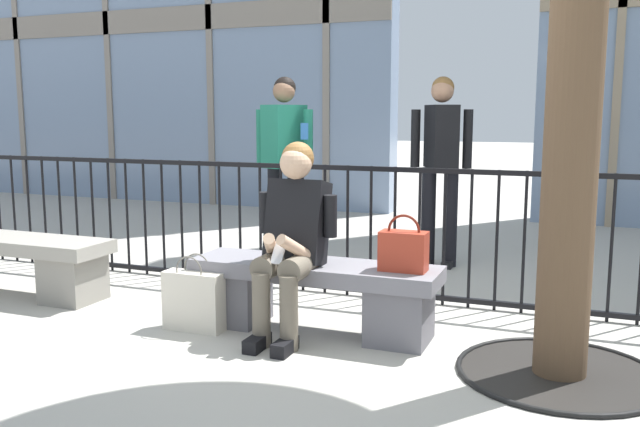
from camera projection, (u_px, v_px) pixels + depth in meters
name	position (u px, v px, depth m)	size (l,w,h in m)	color
ground_plane	(314.00, 331.00, 4.31)	(60.00, 60.00, 0.00)	#B2ADA3
stone_bench	(314.00, 290.00, 4.27)	(1.60, 0.44, 0.45)	slate
seated_person_with_phone	(292.00, 234.00, 4.14)	(0.52, 0.66, 1.21)	#6B6051
handbag_on_bench	(403.00, 250.00, 4.01)	(0.28, 0.15, 0.34)	#B23823
shopping_bag	(194.00, 300.00, 4.31)	(0.40, 0.14, 0.50)	beige
bystander_at_railing	(441.00, 156.00, 6.04)	(0.55, 0.44, 1.71)	black
bystander_further_back	(284.00, 156.00, 6.08)	(0.55, 0.43, 1.71)	black
plaza_railing	(359.00, 231.00, 5.07)	(7.22, 0.04, 1.00)	black
stone_bench_far	(15.00, 260.00, 5.17)	(1.60, 0.44, 0.45)	gray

